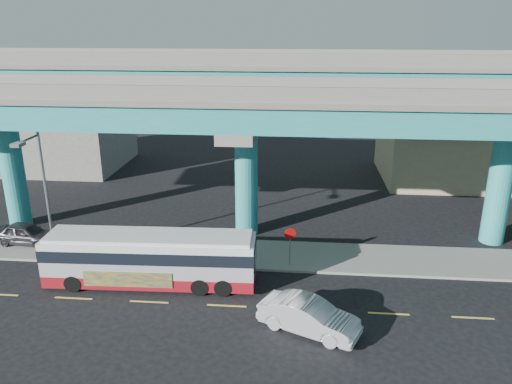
# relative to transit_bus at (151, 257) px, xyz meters

# --- Properties ---
(ground) EXTENTS (120.00, 120.00, 0.00)m
(ground) POSITION_rel_transit_bus_xyz_m (4.37, -1.60, -1.59)
(ground) COLOR black
(ground) RESTS_ON ground
(sidewalk) EXTENTS (70.00, 4.00, 0.15)m
(sidewalk) POSITION_rel_transit_bus_xyz_m (4.37, 3.90, -1.51)
(sidewalk) COLOR gray
(sidewalk) RESTS_ON ground
(lane_markings) EXTENTS (58.00, 0.12, 0.01)m
(lane_markings) POSITION_rel_transit_bus_xyz_m (4.37, -1.90, -1.58)
(lane_markings) COLOR #D8C64C
(lane_markings) RESTS_ON ground
(viaduct) EXTENTS (52.00, 12.40, 11.70)m
(viaduct) POSITION_rel_transit_bus_xyz_m (4.37, 7.50, 7.55)
(viaduct) COLOR #217C7D
(viaduct) RESTS_ON ground
(building_beige) EXTENTS (14.00, 10.23, 7.00)m
(building_beige) POSITION_rel_transit_bus_xyz_m (22.37, 21.38, 1.92)
(building_beige) COLOR tan
(building_beige) RESTS_ON ground
(building_concrete) EXTENTS (12.00, 10.00, 9.00)m
(building_concrete) POSITION_rel_transit_bus_xyz_m (-15.63, 22.40, 2.91)
(building_concrete) COLOR gray
(building_concrete) RESTS_ON ground
(transit_bus) EXTENTS (11.40, 2.82, 2.90)m
(transit_bus) POSITION_rel_transit_bus_xyz_m (0.00, 0.00, 0.00)
(transit_bus) COLOR maroon
(transit_bus) RESTS_ON ground
(sedan) EXTENTS (5.17, 5.92, 1.54)m
(sedan) POSITION_rel_transit_bus_xyz_m (8.45, -3.68, -0.82)
(sedan) COLOR #A8A8AC
(sedan) RESTS_ON ground
(parked_car) EXTENTS (2.47, 4.38, 1.38)m
(parked_car) POSITION_rel_transit_bus_xyz_m (-9.30, 4.02, -0.75)
(parked_car) COLOR #323237
(parked_car) RESTS_ON sidewalk
(street_lamp) EXTENTS (0.50, 2.50, 7.65)m
(street_lamp) POSITION_rel_transit_bus_xyz_m (-6.69, 1.84, 3.54)
(street_lamp) COLOR gray
(street_lamp) RESTS_ON sidewalk
(stop_sign) EXTENTS (0.68, 0.20, 2.32)m
(stop_sign) POSITION_rel_transit_bus_xyz_m (7.40, 2.58, 0.21)
(stop_sign) COLOR gray
(stop_sign) RESTS_ON sidewalk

